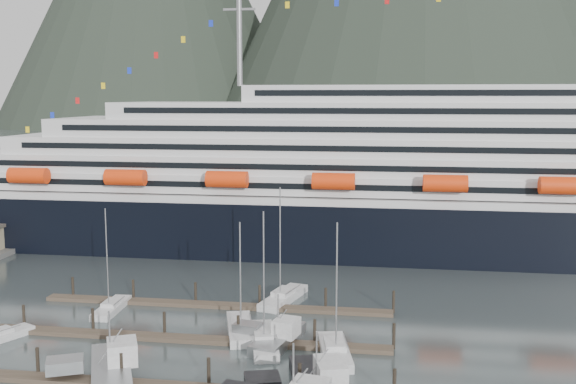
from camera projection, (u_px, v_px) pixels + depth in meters
name	position (u px, v px, depth m)	size (l,w,h in m)	color
ground	(221.00, 353.00, 75.04)	(1600.00, 1600.00, 0.00)	#485355
cruise_ship	(455.00, 187.00, 122.64)	(210.00, 30.40, 50.30)	black
dock_mid	(187.00, 338.00, 78.72)	(48.18, 2.28, 3.20)	#473D2D
dock_far	(215.00, 305.00, 91.44)	(48.18, 2.28, 3.20)	#473D2D
sailboat_a	(0.00, 337.00, 78.83)	(5.60, 8.09, 12.05)	silver
sailboat_b	(112.00, 308.00, 89.60)	(2.72, 9.20, 14.42)	silver
sailboat_c	(240.00, 329.00, 81.25)	(5.76, 11.09, 14.37)	silver
sailboat_d	(263.00, 341.00, 77.51)	(5.59, 11.95, 16.25)	silver
sailboat_g	(284.00, 298.00, 93.97)	(5.58, 11.80, 16.70)	silver
sailboat_h	(335.00, 352.00, 74.00)	(4.83, 10.49, 15.70)	silver
trawler_b	(110.00, 367.00, 68.66)	(10.35, 12.18, 7.60)	gray
trawler_e	(277.00, 337.00, 77.61)	(8.21, 10.55, 6.52)	gray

